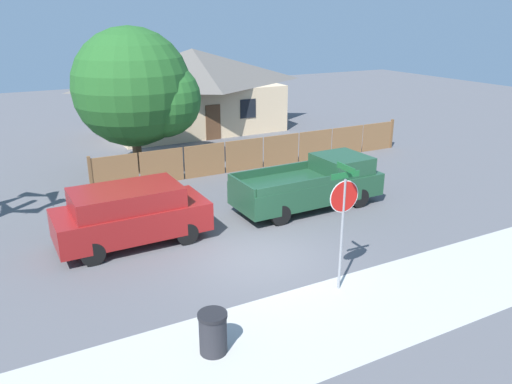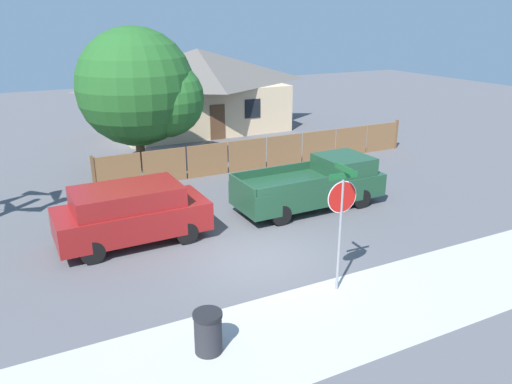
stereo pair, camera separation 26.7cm
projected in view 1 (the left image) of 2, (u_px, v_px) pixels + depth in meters
ground_plane at (260, 258)px, 14.70m from camera, size 80.00×80.00×0.00m
sidewalk_strip at (333, 320)px, 11.70m from camera, size 36.00×3.20×0.01m
wooden_fence at (263, 152)px, 23.22m from camera, size 15.76×0.12×1.54m
house at (194, 89)px, 30.22m from camera, size 10.68×6.22×4.89m
oak_tree at (139, 90)px, 21.40m from camera, size 5.32×5.07×6.37m
red_suv at (131, 213)px, 15.35m from camera, size 4.65×2.11×1.83m
orange_pickup at (313, 184)px, 18.38m from camera, size 5.59×2.14×1.79m
stop_sign at (343, 207)px, 12.30m from camera, size 0.83×0.73×3.36m
trash_bin at (213, 333)px, 10.45m from camera, size 0.63×0.63×0.94m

